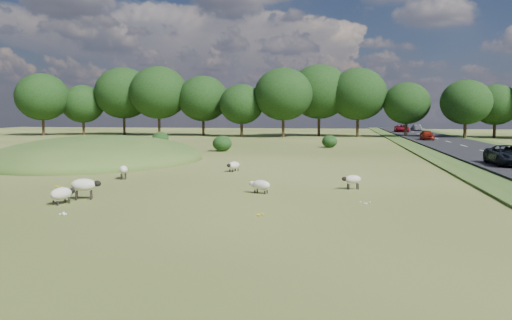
{
  "coord_description": "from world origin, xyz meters",
  "views": [
    {
      "loc": [
        6.94,
        -24.77,
        3.73
      ],
      "look_at": [
        2.0,
        4.0,
        1.0
      ],
      "focal_mm": 35.0,
      "sensor_mm": 36.0,
      "label": 1
    }
  ],
  "objects": [
    {
      "name": "ground",
      "position": [
        0.0,
        20.0,
        0.0
      ],
      "size": [
        160.0,
        160.0,
        0.0
      ],
      "primitive_type": "plane",
      "color": "#3A4E18",
      "rests_on": "ground"
    },
    {
      "name": "mound",
      "position": [
        -12.0,
        12.0,
        0.0
      ],
      "size": [
        16.0,
        20.0,
        4.0
      ],
      "primitive_type": "ellipsoid",
      "color": "#33561E",
      "rests_on": "ground"
    },
    {
      "name": "road",
      "position": [
        20.0,
        30.0,
        0.12
      ],
      "size": [
        8.0,
        150.0,
        0.25
      ],
      "primitive_type": "cube",
      "color": "black",
      "rests_on": "ground"
    },
    {
      "name": "treeline",
      "position": [
        -1.06,
        55.44,
        6.57
      ],
      "size": [
        96.28,
        14.66,
        11.7
      ],
      "color": "black",
      "rests_on": "ground"
    },
    {
      "name": "shrubs",
      "position": [
        -5.67,
        27.88,
        0.76
      ],
      "size": [
        21.5,
        9.81,
        1.58
      ],
      "color": "black",
      "rests_on": "ground"
    },
    {
      "name": "sheep_0",
      "position": [
        0.14,
        6.34,
        0.41
      ],
      "size": [
        0.87,
        1.17,
        0.66
      ],
      "rotation": [
        0.0,
        0.0,
        4.23
      ],
      "color": "beige",
      "rests_on": "ground"
    },
    {
      "name": "sheep_1",
      "position": [
        3.24,
        -2.01,
        0.4
      ],
      "size": [
        1.15,
        0.76,
        0.64
      ],
      "rotation": [
        0.0,
        0.0,
        2.8
      ],
      "color": "beige",
      "rests_on": "ground"
    },
    {
      "name": "sheep_2",
      "position": [
        -4.03,
        -4.92,
        0.64
      ],
      "size": [
        1.32,
        0.89,
        0.92
      ],
      "rotation": [
        0.0,
        0.0,
        0.37
      ],
      "color": "beige",
      "rests_on": "ground"
    },
    {
      "name": "sheep_3",
      "position": [
        -5.27,
        1.73,
        0.54
      ],
      "size": [
        0.74,
        1.12,
        0.78
      ],
      "rotation": [
        0.0,
        0.0,
        1.92
      ],
      "color": "beige",
      "rests_on": "ground"
    },
    {
      "name": "sheep_4",
      "position": [
        7.5,
        -0.03,
        0.5
      ],
      "size": [
        1.04,
        0.67,
        0.72
      ],
      "rotation": [
        0.0,
        0.0,
        3.46
      ],
      "color": "beige",
      "rests_on": "ground"
    },
    {
      "name": "sheep_5",
      "position": [
        -4.39,
        -6.1,
        0.44
      ],
      "size": [
        0.82,
        1.26,
        0.7
      ],
      "rotation": [
        0.0,
        0.0,
        1.25
      ],
      "color": "beige",
      "rests_on": "ground"
    },
    {
      "name": "car_1",
      "position": [
        18.1,
        11.11,
        0.92
      ],
      "size": [
        2.22,
        4.82,
        1.34
      ],
      "primitive_type": "imported",
      "color": "black",
      "rests_on": "road"
    },
    {
      "name": "car_2",
      "position": [
        18.1,
        44.16,
        0.89
      ],
      "size": [
        1.52,
        3.77,
        1.28
      ],
      "primitive_type": "imported",
      "color": "maroon",
      "rests_on": "road"
    },
    {
      "name": "car_4",
      "position": [
        21.9,
        80.54,
        0.92
      ],
      "size": [
        1.88,
        4.62,
        1.34
      ],
      "primitive_type": "imported",
      "rotation": [
        0.0,
        0.0,
        3.14
      ],
      "color": "#9A9CA2",
      "rests_on": "road"
    },
    {
      "name": "car_5",
      "position": [
        18.1,
        72.79,
        0.95
      ],
      "size": [
        2.31,
        5.02,
        1.39
      ],
      "primitive_type": "imported",
      "color": "maroon",
      "rests_on": "road"
    }
  ]
}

